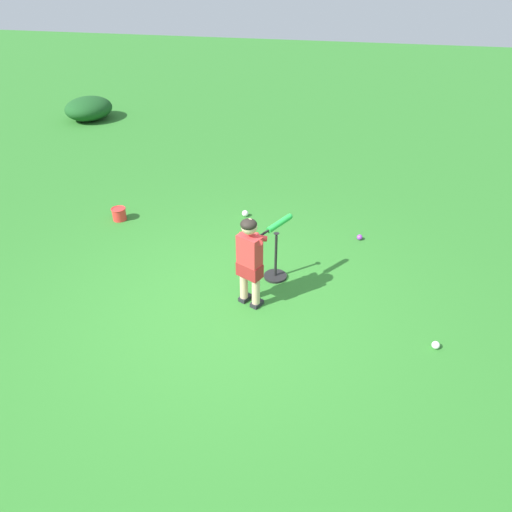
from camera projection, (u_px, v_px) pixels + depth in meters
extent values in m
plane|color=#2D7528|center=(223.00, 309.00, 5.21)|extent=(40.00, 40.00, 0.00)
cube|color=#232328|center=(245.00, 298.00, 5.34)|extent=(0.14, 0.17, 0.05)
cylinder|color=#DBB28E|center=(244.00, 286.00, 5.23)|extent=(0.09, 0.09, 0.34)
cube|color=#232328|center=(257.00, 303.00, 5.25)|extent=(0.14, 0.17, 0.05)
cylinder|color=#DBB28E|center=(256.00, 291.00, 5.14)|extent=(0.09, 0.09, 0.34)
cube|color=maroon|center=(250.00, 270.00, 5.05)|extent=(0.31, 0.25, 0.16)
cube|color=red|center=(249.00, 250.00, 4.91)|extent=(0.29, 0.24, 0.34)
sphere|color=#DBB28E|center=(249.00, 227.00, 4.76)|extent=(0.17, 0.17, 0.17)
ellipsoid|color=black|center=(249.00, 224.00, 4.74)|extent=(0.23, 0.23, 0.11)
sphere|color=green|center=(258.00, 238.00, 4.96)|extent=(0.04, 0.04, 0.04)
cylinder|color=black|center=(264.00, 234.00, 5.00)|extent=(0.10, 0.13, 0.05)
cylinder|color=green|center=(279.00, 223.00, 5.12)|extent=(0.25, 0.33, 0.11)
sphere|color=green|center=(290.00, 217.00, 5.21)|extent=(0.07, 0.07, 0.07)
cylinder|color=red|center=(253.00, 237.00, 4.94)|extent=(0.31, 0.17, 0.14)
cylinder|color=red|center=(258.00, 239.00, 4.91)|extent=(0.16, 0.31, 0.14)
sphere|color=white|center=(436.00, 345.00, 4.67)|extent=(0.08, 0.08, 0.08)
sphere|color=purple|center=(360.00, 237.00, 6.47)|extent=(0.08, 0.08, 0.08)
sphere|color=white|center=(245.00, 213.00, 7.05)|extent=(0.10, 0.10, 0.10)
cylinder|color=black|center=(275.00, 276.00, 5.72)|extent=(0.28, 0.28, 0.03)
cylinder|color=black|center=(276.00, 256.00, 5.56)|extent=(0.03, 0.03, 0.55)
cone|color=black|center=(276.00, 235.00, 5.40)|extent=(0.07, 0.07, 0.04)
cylinder|color=red|center=(119.00, 214.00, 6.93)|extent=(0.20, 0.20, 0.18)
torus|color=red|center=(118.00, 209.00, 6.89)|extent=(0.22, 0.22, 0.02)
ellipsoid|color=#194C1E|center=(89.00, 108.00, 11.15)|extent=(1.06, 1.20, 0.52)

